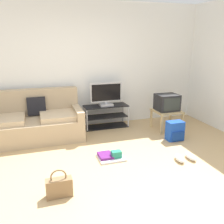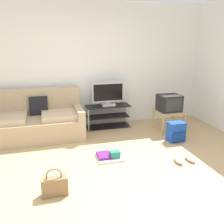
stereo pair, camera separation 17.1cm
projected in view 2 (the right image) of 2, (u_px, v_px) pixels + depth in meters
ground_plane at (98, 180)px, 3.49m from camera, size 9.00×9.80×0.02m
wall_back at (73, 66)px, 5.38m from camera, size 9.00×0.10×2.70m
couch at (35, 121)px, 4.95m from camera, size 1.87×0.94×0.94m
tv_stand at (108, 116)px, 5.57m from camera, size 0.97×0.38×0.50m
flat_tv at (108, 94)px, 5.41m from camera, size 0.71×0.22×0.51m
side_table at (169, 114)px, 5.33m from camera, size 0.55×0.55×0.43m
crt_tv at (169, 103)px, 5.28m from camera, size 0.45×0.40×0.35m
backpack at (176, 132)px, 4.79m from camera, size 0.32×0.27×0.38m
handbag at (55, 186)px, 3.11m from camera, size 0.32×0.13×0.37m
sneakers_pair at (185, 159)px, 4.00m from camera, size 0.36×0.29×0.09m
floor_tray at (109, 156)px, 4.10m from camera, size 0.43×0.36×0.14m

